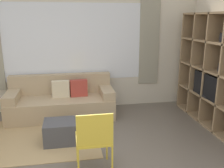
{
  "coord_description": "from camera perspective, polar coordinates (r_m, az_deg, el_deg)",
  "views": [
    {
      "loc": [
        -0.13,
        -2.52,
        1.95
      ],
      "look_at": [
        0.59,
        1.55,
        0.85
      ],
      "focal_mm": 40.0,
      "sensor_mm": 36.0,
      "label": 1
    }
  ],
  "objects": [
    {
      "name": "wall_back",
      "position": [
        5.4,
        -8.75,
        8.43
      ],
      "size": [
        6.58,
        0.11,
        2.7
      ],
      "color": "beige",
      "rests_on": "ground_plane"
    },
    {
      "name": "area_rug",
      "position": [
        4.51,
        -21.29,
        -11.74
      ],
      "size": [
        2.72,
        1.63,
        0.01
      ],
      "primitive_type": "cube",
      "color": "tan",
      "rests_on": "ground_plane"
    },
    {
      "name": "shelving_unit",
      "position": [
        4.77,
        23.93,
        2.3
      ],
      "size": [
        0.41,
        2.45,
        2.05
      ],
      "color": "#232328",
      "rests_on": "ground_plane"
    },
    {
      "name": "couch_main",
      "position": [
        5.18,
        -11.44,
        -4.04
      ],
      "size": [
        2.08,
        0.85,
        0.81
      ],
      "color": "tan",
      "rests_on": "ground_plane"
    },
    {
      "name": "ottoman",
      "position": [
        4.15,
        -10.01,
        -10.6
      ],
      "size": [
        0.76,
        0.44,
        0.36
      ],
      "color": "#47474C",
      "rests_on": "ground_plane"
    },
    {
      "name": "folding_chair",
      "position": [
        3.17,
        -4.13,
        -12.0
      ],
      "size": [
        0.44,
        0.46,
        0.86
      ],
      "rotation": [
        0.0,
        0.0,
        3.14
      ],
      "color": "gold",
      "rests_on": "ground_plane"
    }
  ]
}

